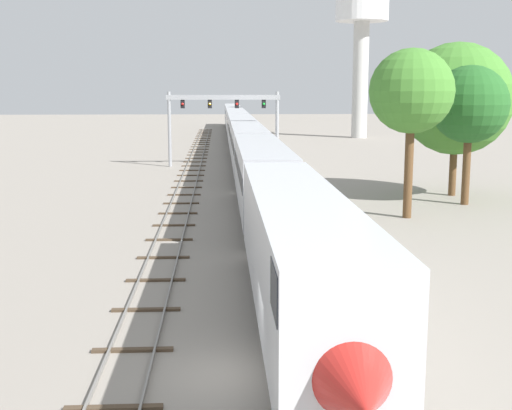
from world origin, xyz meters
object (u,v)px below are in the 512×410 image
object	(u,v)px
signal_gantry	(223,112)
trackside_tree_left	(412,92)
water_tower	(362,20)
trackside_tree_mid	(456,99)
trackside_tree_right	(470,105)
passenger_train	(241,134)

from	to	relation	value
signal_gantry	trackside_tree_left	world-z (taller)	trackside_tree_left
signal_gantry	water_tower	xyz separation A→B (m)	(23.17, 41.24, 13.52)
trackside_tree_mid	trackside_tree_right	distance (m)	4.21
signal_gantry	trackside_tree_left	distance (m)	32.27
passenger_train	trackside_tree_right	size ratio (longest dim) A/B	14.62
water_tower	trackside_tree_left	size ratio (longest dim) A/B	2.32
passenger_train	water_tower	bearing A→B (deg)	53.88
trackside_tree_left	trackside_tree_right	distance (m)	7.39
signal_gantry	trackside_tree_left	xyz separation A→B (m)	(11.73, -29.98, 2.26)
trackside_tree_right	trackside_tree_left	bearing A→B (deg)	-139.37
trackside_tree_left	trackside_tree_right	world-z (taller)	trackside_tree_left
passenger_train	signal_gantry	size ratio (longest dim) A/B	12.02
trackside_tree_mid	water_tower	bearing A→B (deg)	85.06
signal_gantry	water_tower	distance (m)	49.20
passenger_train	water_tower	distance (m)	39.23
water_tower	trackside_tree_right	distance (m)	67.81
passenger_train	signal_gantry	xyz separation A→B (m)	(-2.25, -12.58, 3.22)
signal_gantry	trackside_tree_right	bearing A→B (deg)	-55.53
signal_gantry	trackside_tree_mid	bearing A→B (deg)	-49.78
trackside_tree_left	trackside_tree_mid	xyz separation A→B (m)	(6.05, 8.95, -0.58)
passenger_train	trackside_tree_left	distance (m)	43.94
signal_gantry	trackside_tree_mid	distance (m)	27.59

